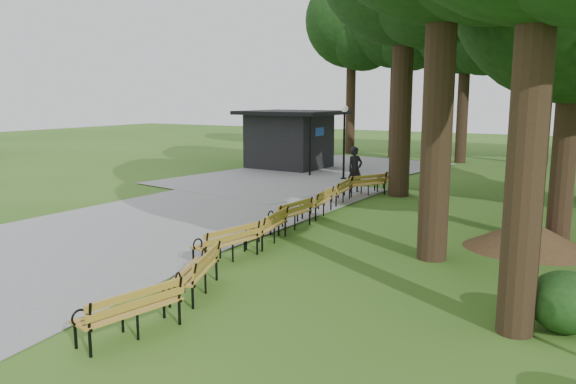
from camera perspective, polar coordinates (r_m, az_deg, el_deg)
The scene contains 16 objects.
ground at distance 14.36m, azimuth -5.51°, elevation -5.92°, with size 100.00×100.00×0.00m, color #33611B.
path at distance 19.04m, azimuth -10.14°, elevation -2.05°, with size 12.00×38.00×0.06m, color gray.
person at distance 22.68m, azimuth 6.79°, elevation 2.23°, with size 0.68×0.45×1.88m, color black.
kiosk at distance 30.42m, azimuth 0.11°, elevation 5.33°, with size 4.94×4.30×3.09m, color black, non-canonical shape.
lamp_post at distance 26.15m, azimuth 5.71°, elevation 6.56°, with size 0.32×0.32×3.45m.
dirt_mound at distance 15.49m, azimuth 23.12°, elevation -4.00°, with size 2.66×2.66×0.79m, color #47301C.
bench_0 at distance 9.62m, azimuth -15.75°, elevation -11.44°, with size 1.90×0.64×0.88m, color #B58529, non-canonical shape.
bench_1 at distance 11.34m, azimuth -9.46°, elevation -7.95°, with size 1.90×0.64×0.88m, color #B58529, non-canonical shape.
bench_2 at distance 13.44m, azimuth -6.27°, elevation -5.08°, with size 1.90×0.64×0.88m, color #B58529, non-canonical shape.
bench_3 at distance 14.93m, azimuth -2.19°, elevation -3.53°, with size 1.90×0.64×0.88m, color #B58529, non-canonical shape.
bench_4 at distance 16.47m, azimuth 0.05°, elevation -2.27°, with size 1.90×0.64×0.88m, color #B58529, non-canonical shape.
bench_5 at distance 18.36m, azimuth 2.97°, elevation -1.04°, with size 1.90×0.64×0.88m, color #B58529, non-canonical shape.
bench_6 at distance 20.51m, azimuth 5.02°, elevation 0.07°, with size 1.90×0.64×0.88m, color #B58529, non-canonical shape.
bench_7 at distance 22.24m, azimuth 7.78°, elevation 0.76°, with size 1.90×0.64×0.88m, color #B58529, non-canonical shape.
bench_8 at distance 23.84m, azimuth 10.12°, elevation 1.30°, with size 1.90×0.64×0.88m, color #B58529, non-canonical shape.
shrub_0 at distance 10.64m, azimuth 26.06°, elevation -12.55°, with size 1.20×1.20×1.02m, color #193D14.
Camera 1 is at (8.03, -11.26, 3.84)m, focal length 35.14 mm.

